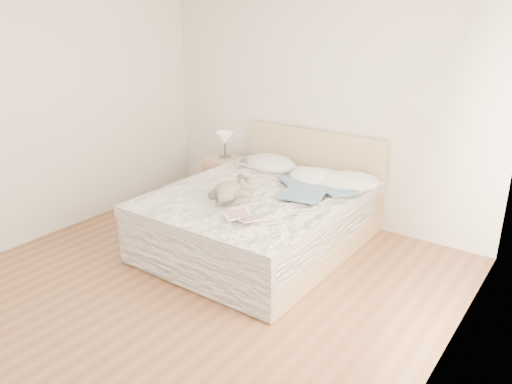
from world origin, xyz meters
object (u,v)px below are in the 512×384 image
nightstand (227,180)px  teddy_bear (228,197)px  bed (262,217)px  table_lamp (225,140)px  photo_book (251,164)px  childrens_book (245,217)px

nightstand → teddy_bear: (1.00, -1.21, 0.37)m
teddy_bear → bed: bearing=94.2°
bed → table_lamp: (-1.07, 0.74, 0.48)m
photo_book → teddy_bear: teddy_bear is taller
table_lamp → photo_book: size_ratio=1.04×
nightstand → table_lamp: size_ratio=1.77×
table_lamp → photo_book: 0.59m
bed → photo_book: 0.84m
bed → childrens_book: 0.84m
nightstand → childrens_book: childrens_book is taller
photo_book → teddy_bear: size_ratio=0.82×
childrens_book → table_lamp: bearing=164.2°
bed → childrens_book: bed is taller
teddy_bear → table_lamp: bearing=140.9°
table_lamp → teddy_bear: bearing=-50.0°
table_lamp → nightstand: bearing=-12.5°
childrens_book → photo_book: bearing=155.0°
nightstand → photo_book: photo_book is taller
childrens_book → bed: bearing=144.7°
photo_book → nightstand: bearing=138.4°
photo_book → teddy_bear: (0.49, -1.02, 0.02)m
photo_book → teddy_bear: 1.13m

